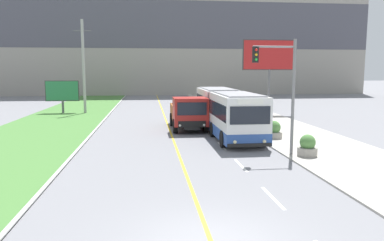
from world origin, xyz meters
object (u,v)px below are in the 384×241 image
object	(u,v)px
billboard_large	(270,57)
billboard_small	(62,92)
dump_truck	(189,114)
city_bus	(226,111)
traffic_light_mast	(282,83)
planter_round_near	(307,147)
utility_pole_far	(84,66)
planter_round_third	(253,120)
planter_round_second	(274,131)

from	to	relation	value
billboard_large	billboard_small	world-z (taller)	billboard_large
dump_truck	city_bus	bearing A→B (deg)	-27.91
traffic_light_mast	planter_round_near	world-z (taller)	traffic_light_mast
utility_pole_far	traffic_light_mast	world-z (taller)	utility_pole_far
traffic_light_mast	planter_round_third	distance (m)	10.48
planter_round_second	planter_round_third	xyz separation A→B (m)	(0.05, 5.18, 0.01)
city_bus	utility_pole_far	xyz separation A→B (m)	(-12.18, 14.11, 3.35)
city_bus	billboard_small	distance (m)	20.50
utility_pole_far	billboard_small	world-z (taller)	utility_pole_far
billboard_small	planter_round_third	bearing A→B (deg)	-35.46
city_bus	traffic_light_mast	bearing A→B (deg)	-80.32
traffic_light_mast	city_bus	bearing A→B (deg)	99.68
planter_round_second	utility_pole_far	bearing A→B (deg)	130.88
planter_round_near	planter_round_third	distance (m)	10.36
traffic_light_mast	billboard_small	bearing A→B (deg)	125.61
city_bus	billboard_large	xyz separation A→B (m)	(6.75, 10.91, 4.24)
planter_round_second	traffic_light_mast	bearing A→B (deg)	-105.32
dump_truck	planter_round_second	size ratio (longest dim) A/B	5.62
city_bus	billboard_large	size ratio (longest dim) A/B	1.72
city_bus	traffic_light_mast	xyz separation A→B (m)	(1.30, -7.63, 2.30)
utility_pole_far	planter_round_second	bearing A→B (deg)	-49.12
billboard_small	planter_round_second	world-z (taller)	billboard_small
utility_pole_far	planter_round_third	world-z (taller)	utility_pole_far
city_bus	utility_pole_far	size ratio (longest dim) A/B	1.34
traffic_light_mast	billboard_small	xyz separation A→B (m)	(-15.82, 22.09, -1.57)
planter_round_second	planter_round_third	bearing A→B (deg)	89.44
city_bus	billboard_small	xyz separation A→B (m)	(-14.52, 14.46, 0.72)
city_bus	dump_truck	bearing A→B (deg)	152.09
dump_truck	planter_round_near	world-z (taller)	dump_truck
billboard_small	planter_round_near	bearing A→B (deg)	-52.83
traffic_light_mast	billboard_large	bearing A→B (deg)	73.64
billboard_large	planter_round_third	size ratio (longest dim) A/B	6.45
billboard_large	planter_round_second	distance (m)	15.37
planter_round_near	planter_round_third	size ratio (longest dim) A/B	0.96
billboard_small	planter_round_third	distance (m)	21.13
traffic_light_mast	billboard_large	xyz separation A→B (m)	(5.44, 18.54, 1.94)
dump_truck	planter_round_third	world-z (taller)	dump_truck
billboard_large	dump_truck	bearing A→B (deg)	-134.12
city_bus	planter_round_second	world-z (taller)	city_bus
billboard_large	city_bus	bearing A→B (deg)	-121.74
city_bus	billboard_large	bearing A→B (deg)	58.26
city_bus	planter_round_second	xyz separation A→B (m)	(2.59, -2.94, -0.98)
dump_truck	planter_round_near	size ratio (longest dim) A/B	5.73
billboard_large	billboard_small	size ratio (longest dim) A/B	2.19
planter_round_near	planter_round_third	bearing A→B (deg)	89.82
billboard_small	planter_round_third	xyz separation A→B (m)	(17.16, -12.22, -1.70)
planter_round_near	planter_round_second	world-z (taller)	planter_round_second
planter_round_third	utility_pole_far	bearing A→B (deg)	141.28
utility_pole_far	traffic_light_mast	size ratio (longest dim) A/B	1.60
city_bus	planter_round_third	size ratio (longest dim) A/B	11.12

